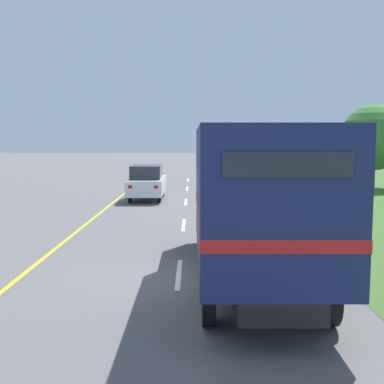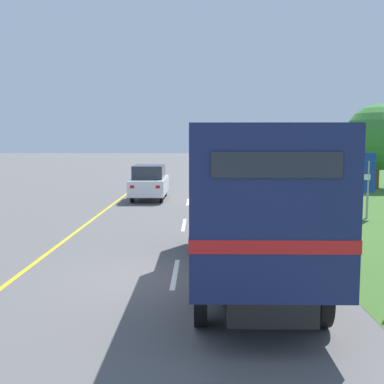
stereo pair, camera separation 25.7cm
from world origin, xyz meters
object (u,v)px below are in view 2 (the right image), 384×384
Objects in this scene: horse_trailer_truck at (247,197)px; highway_sign at (353,178)px; lead_car_white at (149,182)px; roadside_tree_mid at (379,137)px.

highway_sign is at bearing 59.95° from horse_trailer_truck.
highway_sign is (5.13, 8.86, -0.30)m from horse_trailer_truck.
roadside_tree_mid reaches higher than lead_car_white.
roadside_tree_mid is (5.40, 11.94, 1.69)m from highway_sign.
horse_trailer_truck is 15.45m from lead_car_white.
lead_car_white is at bearing 145.42° from highway_sign.
lead_car_white is (-3.72, 14.96, -1.00)m from horse_trailer_truck.
roadside_tree_mid is at bearing 22.32° from lead_car_white.
roadside_tree_mid is (10.52, 20.80, 1.39)m from horse_trailer_truck.
lead_car_white is at bearing -157.68° from roadside_tree_mid.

